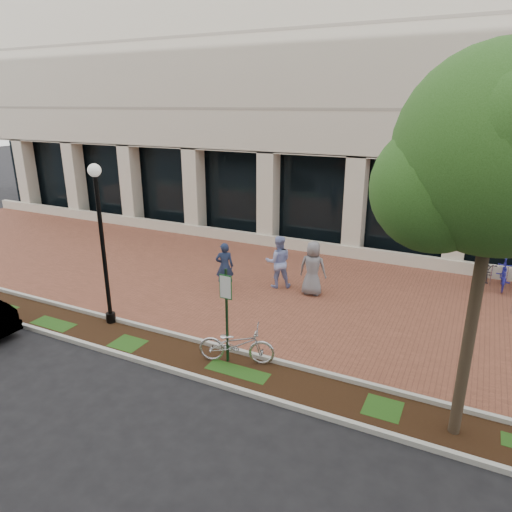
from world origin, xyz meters
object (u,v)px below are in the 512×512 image
at_px(pedestrian_mid, 278,262).
at_px(street_tree, 501,166).
at_px(pedestrian_left, 225,267).
at_px(pedestrian_right, 313,268).
at_px(locked_bicycle, 236,344).
at_px(lamppost, 102,237).
at_px(parking_sign, 226,305).

bearing_deg(pedestrian_mid, street_tree, 110.61).
bearing_deg(pedestrian_left, pedestrian_right, 167.17).
xyz_separation_m(street_tree, locked_bicycle, (-5.17, 0.33, -4.74)).
height_order(pedestrian_mid, pedestrian_right, same).
height_order(locked_bicycle, pedestrian_right, pedestrian_right).
bearing_deg(pedestrian_left, lamppost, 32.86).
bearing_deg(pedestrian_left, locked_bicycle, 92.24).
relative_size(lamppost, pedestrian_right, 2.50).
relative_size(lamppost, pedestrian_mid, 2.50).
relative_size(parking_sign, lamppost, 0.53).
relative_size(lamppost, street_tree, 0.65).
height_order(lamppost, locked_bicycle, lamppost).
distance_m(street_tree, pedestrian_left, 9.95).
relative_size(parking_sign, pedestrian_mid, 1.33).
height_order(lamppost, pedestrian_right, lamppost).
height_order(pedestrian_left, pedestrian_mid, pedestrian_mid).
distance_m(parking_sign, locked_bicycle, 1.10).
distance_m(locked_bicycle, pedestrian_right, 4.97).
bearing_deg(street_tree, pedestrian_left, 151.02).
relative_size(pedestrian_left, pedestrian_right, 0.91).
relative_size(pedestrian_mid, pedestrian_right, 1.00).
height_order(street_tree, pedestrian_right, street_tree).
bearing_deg(pedestrian_left, parking_sign, 89.46).
relative_size(locked_bicycle, pedestrian_mid, 1.03).
xyz_separation_m(locked_bicycle, pedestrian_right, (0.24, 4.94, 0.43)).
xyz_separation_m(street_tree, pedestrian_right, (-4.93, 5.28, -4.31)).
bearing_deg(parking_sign, pedestrian_left, 122.89).
bearing_deg(lamppost, street_tree, -3.71).
xyz_separation_m(lamppost, street_tree, (9.61, -0.62, 2.61)).
bearing_deg(pedestrian_left, pedestrian_mid, -176.83).
bearing_deg(locked_bicycle, pedestrian_right, -21.14).
xyz_separation_m(pedestrian_mid, pedestrian_right, (1.31, -0.12, -0.00)).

